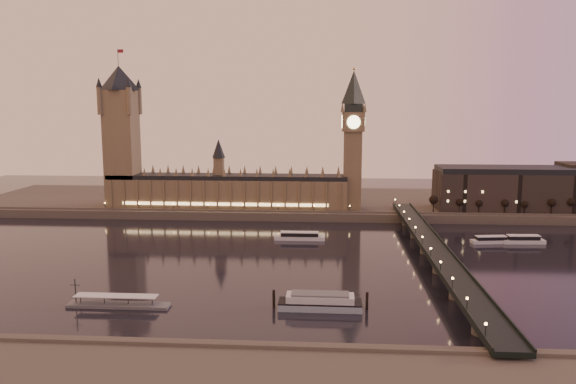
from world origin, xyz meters
name	(u,v)px	position (x,y,z in m)	size (l,w,h in m)	color
ground	(262,259)	(0.00, 0.00, 0.00)	(700.00, 700.00, 0.00)	black
far_embankment	(320,203)	(30.00, 165.00, 3.00)	(560.00, 130.00, 6.00)	#423D35
palace_of_westminster	(227,187)	(-40.12, 120.99, 21.71)	(180.00, 26.62, 52.00)	brown
victoria_tower	(121,128)	(-120.00, 121.00, 65.79)	(31.68, 31.68, 118.00)	brown
big_ben	(353,131)	(53.99, 120.99, 63.95)	(17.68, 17.68, 104.00)	brown
westminster_bridge	(433,252)	(91.61, 0.00, 5.52)	(13.20, 260.00, 15.30)	black
city_block	(541,188)	(194.94, 130.93, 22.24)	(155.00, 45.00, 34.00)	black
bare_tree_0	(436,202)	(113.37, 109.00, 14.01)	(5.29, 5.29, 10.76)	black
bare_tree_1	(458,202)	(129.28, 109.00, 14.01)	(5.29, 5.29, 10.76)	black
bare_tree_2	(481,203)	(145.20, 109.00, 14.01)	(5.29, 5.29, 10.76)	black
bare_tree_3	(503,203)	(161.12, 109.00, 14.01)	(5.29, 5.29, 10.76)	black
bare_tree_4	(526,203)	(177.03, 109.00, 14.01)	(5.29, 5.29, 10.76)	black
bare_tree_5	(549,204)	(192.95, 109.00, 14.01)	(5.29, 5.29, 10.76)	black
bare_tree_6	(573,204)	(208.86, 109.00, 14.01)	(5.29, 5.29, 10.76)	black
cruise_boat_a	(300,236)	(18.55, 46.19, 2.21)	(31.38, 6.99, 5.01)	silver
cruise_boat_b	(491,240)	(135.12, 45.50, 1.97)	(24.82, 9.44, 4.47)	silver
cruise_boat_c	(523,240)	(154.64, 46.63, 2.21)	(25.36, 8.13, 5.01)	silver
moored_barge	(320,302)	(32.65, -73.45, 3.06)	(39.54, 9.89, 7.25)	#8FA2B6
pontoon_pier	(118,304)	(-51.23, -76.24, 1.23)	(42.65, 7.11, 11.37)	#595B5E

